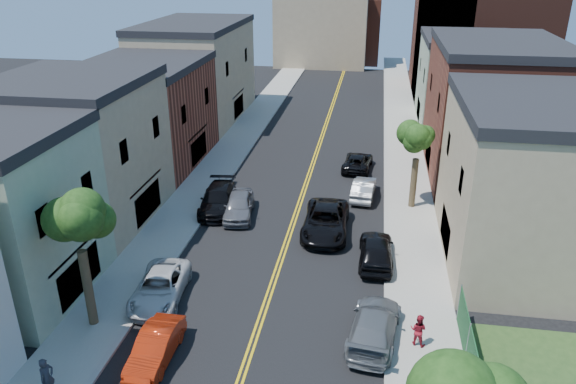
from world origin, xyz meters
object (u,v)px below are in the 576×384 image
at_px(black_car_right, 376,250).
at_px(black_suv_lane, 326,221).
at_px(pedestrian_right, 418,330).
at_px(red_sedan, 156,347).
at_px(silver_car_right, 364,188).
at_px(grey_car_left, 239,206).
at_px(black_car_left, 218,199).
at_px(grey_car_right, 374,325).
at_px(dark_car_right_far, 358,162).
at_px(pedestrian_left, 47,378).
at_px(white_pickup, 160,287).

bearing_deg(black_car_right, black_suv_lane, -45.91).
bearing_deg(pedestrian_right, black_suv_lane, -43.20).
distance_m(red_sedan, silver_car_right, 20.92).
height_order(grey_car_left, black_car_left, grey_car_left).
xyz_separation_m(grey_car_left, black_car_right, (9.30, -4.72, 0.03)).
relative_size(silver_car_right, pedestrian_right, 2.76).
relative_size(red_sedan, black_suv_lane, 0.69).
height_order(black_car_right, black_suv_lane, black_suv_lane).
height_order(grey_car_right, dark_car_right_far, grey_car_right).
height_order(black_car_left, grey_car_right, black_car_left).
distance_m(black_car_right, pedestrian_left, 18.12).
distance_m(black_car_right, silver_car_right, 9.28).
xyz_separation_m(grey_car_left, silver_car_right, (8.28, 4.50, -0.08)).
distance_m(red_sedan, black_car_right, 13.71).
bearing_deg(pedestrian_left, dark_car_right_far, -5.93).
relative_size(silver_car_right, black_suv_lane, 0.71).
relative_size(grey_car_left, dark_car_right_far, 1.00).
bearing_deg(dark_car_right_far, pedestrian_right, 104.33).
height_order(grey_car_left, grey_car_right, grey_car_left).
xyz_separation_m(black_car_right, pedestrian_right, (1.97, -7.20, 0.11)).
bearing_deg(white_pickup, pedestrian_left, -109.72).
bearing_deg(silver_car_right, pedestrian_right, 104.75).
relative_size(red_sedan, dark_car_right_far, 0.89).
xyz_separation_m(pedestrian_left, pedestrian_right, (14.81, 5.59, -0.11)).
bearing_deg(black_car_right, grey_car_left, -27.83).
relative_size(white_pickup, pedestrian_right, 3.27).
height_order(black_car_right, dark_car_right_far, black_car_right).
bearing_deg(pedestrian_left, black_car_left, 10.21).
relative_size(grey_car_right, pedestrian_right, 3.34).
bearing_deg(red_sedan, white_pickup, 108.81).
bearing_deg(white_pickup, dark_car_right_far, 59.84).
height_order(grey_car_right, silver_car_right, grey_car_right).
distance_m(black_car_left, black_car_right, 12.30).
relative_size(white_pickup, dark_car_right_far, 1.09).
height_order(grey_car_right, black_car_right, black_car_right).
distance_m(silver_car_right, dark_car_right_far, 5.76).
distance_m(black_car_right, black_suv_lane, 4.58).
bearing_deg(black_car_left, white_pickup, -96.87).
height_order(black_car_left, silver_car_right, black_car_left).
distance_m(red_sedan, pedestrian_left, 4.44).
bearing_deg(red_sedan, pedestrian_right, 13.22).
distance_m(dark_car_right_far, black_suv_lane, 11.81).
distance_m(grey_car_left, dark_car_right_far, 12.74).
relative_size(grey_car_left, grey_car_right, 0.89).
bearing_deg(pedestrian_left, grey_car_right, -49.67).
bearing_deg(black_car_left, silver_car_right, 13.55).
height_order(white_pickup, grey_car_left, grey_car_left).
distance_m(grey_car_right, pedestrian_right, 1.99).
relative_size(white_pickup, grey_car_left, 1.10).
bearing_deg(black_car_right, pedestrian_right, 104.39).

